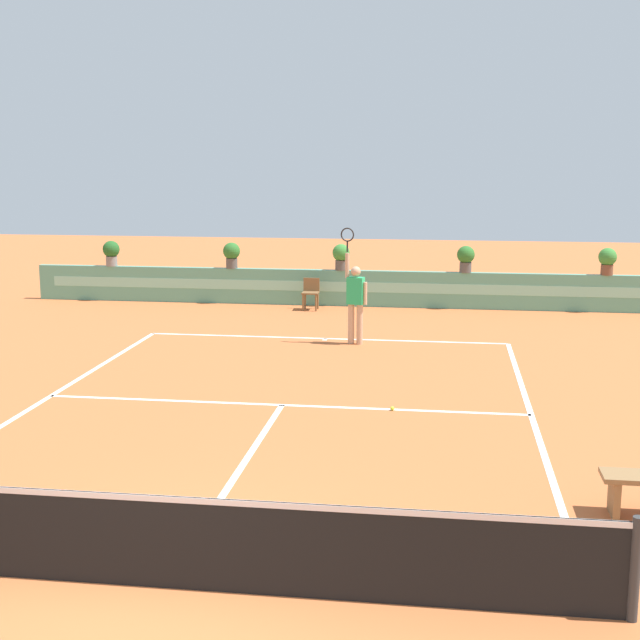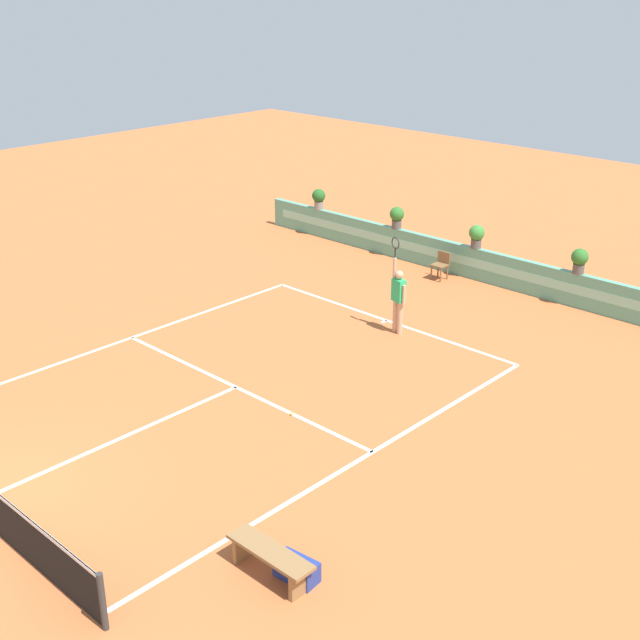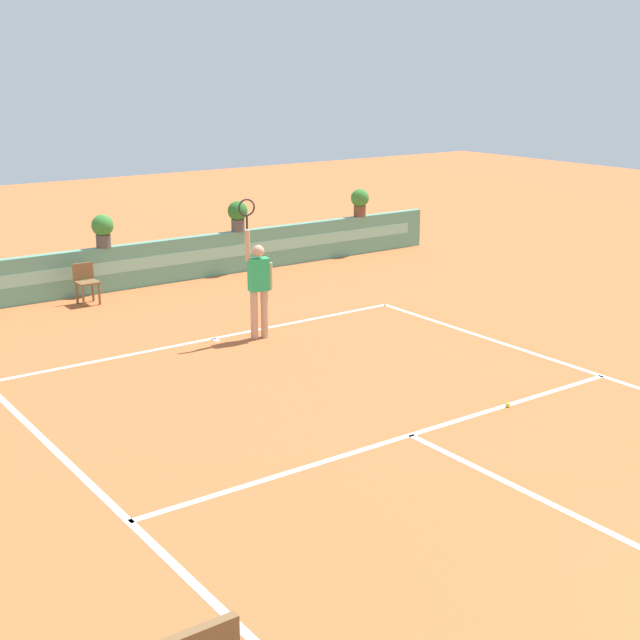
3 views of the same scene
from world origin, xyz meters
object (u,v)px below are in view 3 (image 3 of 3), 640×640
tennis_ball_near_baseline (508,405)px  potted_plant_centre (103,229)px  potted_plant_far_right (360,201)px  ball_kid_chair (86,281)px  potted_plant_right (238,214)px  tennis_player (258,283)px

tennis_ball_near_baseline → potted_plant_centre: 10.33m
tennis_ball_near_baseline → potted_plant_centre: (-2.04, 10.04, 1.38)m
potted_plant_far_right → potted_plant_centre: bearing=180.0°
ball_kid_chair → potted_plant_centre: size_ratio=1.17×
potted_plant_centre → potted_plant_far_right: bearing=0.0°
tennis_ball_near_baseline → potted_plant_right: potted_plant_right is taller
ball_kid_chair → potted_plant_far_right: bearing=5.3°
tennis_player → potted_plant_far_right: bearing=38.5°
tennis_player → potted_plant_right: size_ratio=3.57×
tennis_ball_near_baseline → potted_plant_far_right: (5.09, 10.04, 1.38)m
potted_plant_centre → potted_plant_far_right: size_ratio=1.00×
tennis_player → potted_plant_right: bearing=63.2°
tennis_ball_near_baseline → tennis_player: bearing=102.6°
tennis_player → tennis_ball_near_baseline: tennis_player is taller
tennis_player → potted_plant_far_right: (6.22, 4.95, 0.36)m
tennis_player → potted_plant_far_right: 7.96m
ball_kid_chair → potted_plant_right: bearing=10.0°
ball_kid_chair → potted_plant_right: size_ratio=1.17×
potted_plant_right → potted_plant_centre: bearing=180.0°
tennis_ball_near_baseline → potted_plant_far_right: 11.34m
ball_kid_chair → tennis_player: (1.64, -4.22, 0.57)m
ball_kid_chair → tennis_player: 4.57m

